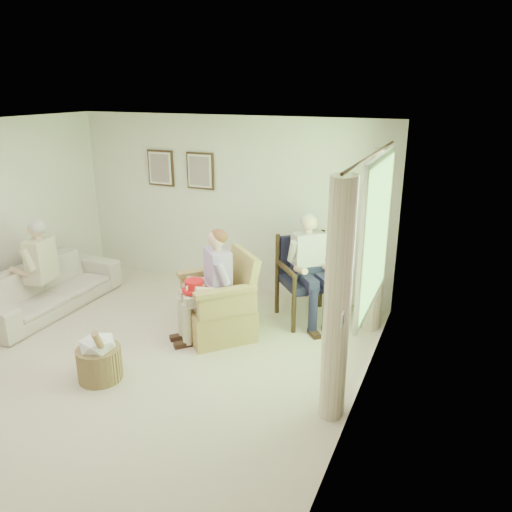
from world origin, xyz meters
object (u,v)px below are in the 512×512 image
at_px(sofa, 48,288).
at_px(person_sofa, 36,263).
at_px(wicker_armchair, 219,309).
at_px(wood_armchair, 311,275).
at_px(person_wicker, 213,278).
at_px(red_hat, 194,287).
at_px(person_dark, 307,261).
at_px(hatbox, 99,356).

relative_size(sofa, person_sofa, 1.69).
distance_m(wicker_armchair, wood_armchair, 1.33).
height_order(person_wicker, red_hat, person_wicker).
bearing_deg(person_dark, wood_armchair, 48.67).
xyz_separation_m(sofa, person_dark, (3.45, 1.04, 0.54)).
bearing_deg(person_wicker, sofa, -133.08).
bearing_deg(sofa, person_sofa, 180.00).
relative_size(person_wicker, hatbox, 1.99).
height_order(red_hat, hatbox, red_hat).
height_order(wood_armchair, person_wicker, person_wicker).
bearing_deg(hatbox, sofa, 148.17).
distance_m(person_wicker, red_hat, 0.24).
bearing_deg(wicker_armchair, person_sofa, -126.95).
distance_m(person_sofa, red_hat, 2.37).
bearing_deg(wicker_armchair, person_dark, 83.75).
height_order(wicker_armchair, red_hat, wicker_armchair).
height_order(wicker_armchair, person_sofa, person_sofa).
relative_size(person_wicker, person_sofa, 1.06).
bearing_deg(sofa, wood_armchair, -70.43).
relative_size(wood_armchair, person_wicker, 0.81).
bearing_deg(person_dark, hatbox, -167.44).
bearing_deg(sofa, hatbox, -121.83).
relative_size(sofa, person_dark, 1.51).
relative_size(wicker_armchair, hatbox, 1.55).
bearing_deg(wicker_armchair, person_wicker, -46.34).
bearing_deg(person_wicker, wicker_armchair, 133.66).
xyz_separation_m(sofa, person_sofa, (-0.00, -0.13, 0.42)).
height_order(wicker_armchair, wood_armchair, wood_armchair).
distance_m(wood_armchair, sofa, 3.67).
distance_m(wicker_armchair, person_wicker, 0.48).
distance_m(sofa, person_wicker, 2.60).
bearing_deg(wicker_armchair, hatbox, -72.31).
xyz_separation_m(wicker_armchair, wood_armchair, (0.90, 0.94, 0.27)).
bearing_deg(red_hat, wood_armchair, 48.32).
xyz_separation_m(person_sofa, red_hat, (2.37, 0.15, -0.02)).
bearing_deg(person_sofa, sofa, 169.04).
bearing_deg(person_wicker, person_dark, 88.61).
height_order(sofa, hatbox, hatbox).
bearing_deg(wood_armchair, person_wicker, -171.15).
bearing_deg(wood_armchair, person_sofa, 160.20).
distance_m(wicker_armchair, person_dark, 1.29).
bearing_deg(wood_armchair, red_hat, -173.02).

